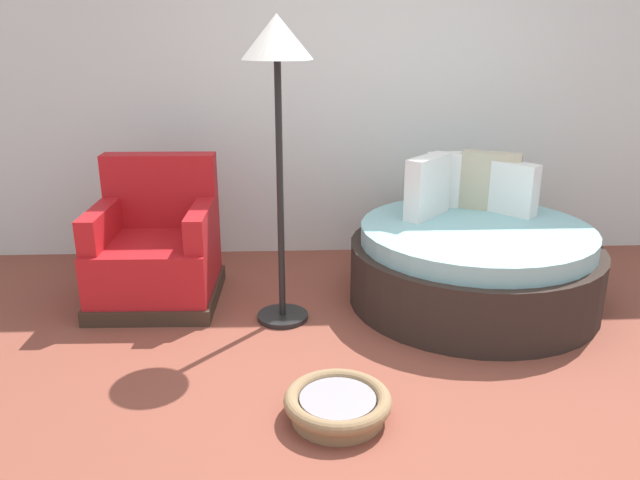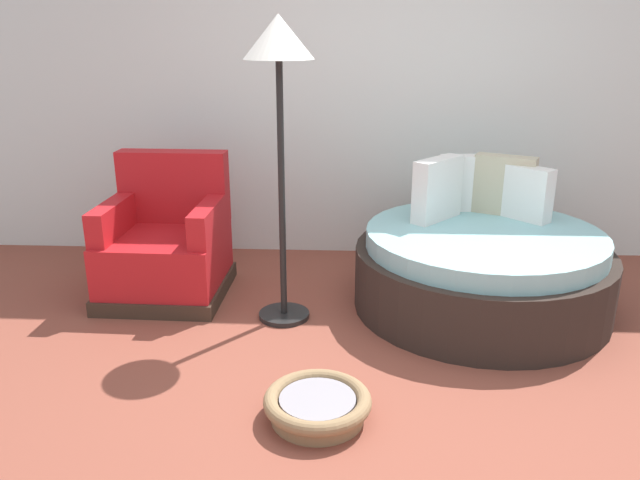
# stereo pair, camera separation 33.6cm
# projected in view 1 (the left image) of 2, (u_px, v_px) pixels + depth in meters

# --- Properties ---
(ground_plane) EXTENTS (8.00, 8.00, 0.02)m
(ground_plane) POSITION_uv_depth(u_px,v_px,m) (398.00, 400.00, 3.11)
(ground_plane) COLOR brown
(back_wall) EXTENTS (8.00, 0.12, 2.82)m
(back_wall) POSITION_uv_depth(u_px,v_px,m) (357.00, 74.00, 4.78)
(back_wall) COLOR silver
(back_wall) RESTS_ON ground_plane
(round_daybed) EXTENTS (1.63, 1.63, 0.94)m
(round_daybed) POSITION_uv_depth(u_px,v_px,m) (473.00, 260.00, 4.15)
(round_daybed) COLOR #2D231E
(round_daybed) RESTS_ON ground_plane
(red_armchair) EXTENTS (0.82, 0.82, 0.94)m
(red_armchair) POSITION_uv_depth(u_px,v_px,m) (157.00, 252.00, 4.16)
(red_armchair) COLOR #38281E
(red_armchair) RESTS_ON ground_plane
(pet_basket) EXTENTS (0.51, 0.51, 0.13)m
(pet_basket) POSITION_uv_depth(u_px,v_px,m) (338.00, 404.00, 2.93)
(pet_basket) COLOR #8E704C
(pet_basket) RESTS_ON ground_plane
(floor_lamp) EXTENTS (0.40, 0.40, 1.82)m
(floor_lamp) POSITION_uv_depth(u_px,v_px,m) (277.00, 68.00, 3.46)
(floor_lamp) COLOR black
(floor_lamp) RESTS_ON ground_plane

